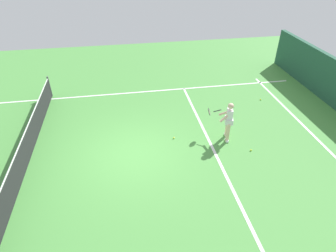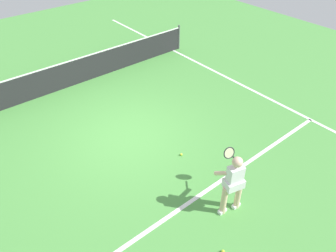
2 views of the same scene
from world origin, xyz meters
name	(u,v)px [view 2 (image 2 of 2)]	position (x,y,z in m)	size (l,w,h in m)	color
ground_plane	(128,136)	(0.00, 0.00, 0.00)	(24.74, 24.74, 0.00)	#4C9342
service_line_marking	(197,197)	(0.00, -2.88, 0.00)	(9.51, 0.10, 0.01)	white
sideline_right_marking	(238,83)	(4.75, 0.00, 0.00)	(0.10, 17.03, 0.01)	white
court_net	(68,74)	(0.00, 3.61, 0.48)	(10.19, 0.08, 1.03)	#4C4C51
tennis_player	(233,182)	(0.32, -3.55, 0.85)	(0.94, 0.89, 1.55)	beige
tennis_ball_near	(181,154)	(0.65, -1.59, 0.03)	(0.07, 0.07, 0.07)	#D1E533
tennis_ball_mid	(223,251)	(-0.57, -4.21, 0.03)	(0.07, 0.07, 0.07)	#D1E533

